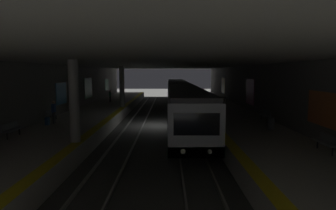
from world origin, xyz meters
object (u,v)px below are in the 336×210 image
object	(u,v)px
metro_train	(180,97)
bench_right_near	(12,128)
pillar_far	(122,87)
person_waiting_near	(209,98)
person_boarding	(54,111)
person_standing_far	(110,96)
pillar_near	(74,101)
person_walking_mid	(203,94)
bench_right_mid	(52,114)
suitcase_rolling	(47,121)
bench_right_far	(72,107)
bench_left_far	(226,98)
bench_left_mid	(265,115)
bench_left_near	(327,141)
trash_bin	(271,123)

from	to	relation	value
metro_train	bench_right_near	distance (m)	20.14
pillar_far	metro_train	world-z (taller)	pillar_far
person_waiting_near	person_boarding	size ratio (longest dim) A/B	0.97
bench_right_near	person_standing_far	bearing A→B (deg)	-4.90
pillar_near	person_walking_mid	xyz separation A→B (m)	(23.90, -10.05, -1.39)
bench_right_mid	suitcase_rolling	distance (m)	2.01
person_waiting_near	bench_right_mid	bearing A→B (deg)	125.28
bench_right_far	person_waiting_near	xyz separation A→B (m)	(4.94, -14.04, 0.39)
person_standing_far	bench_left_far	bearing A→B (deg)	-88.27
bench_right_mid	bench_right_far	world-z (taller)	same
pillar_far	bench_right_near	size ratio (longest dim) A/B	2.68
bench_left_mid	bench_left_near	bearing A→B (deg)	180.00
bench_left_far	trash_bin	size ratio (longest dim) A/B	2.00
person_waiting_near	person_standing_far	bearing A→B (deg)	69.12
bench_left_near	bench_right_near	xyz separation A→B (m)	(3.23, 17.07, 0.00)
pillar_far	bench_right_far	distance (m)	6.27
metro_train	person_waiting_near	size ratio (longest dim) A/B	24.02
metro_train	suitcase_rolling	size ratio (longest dim) A/B	45.67
pillar_far	metro_train	bearing A→B (deg)	-74.61
bench_left_mid	bench_right_far	size ratio (longest dim) A/B	1.00
bench_right_near	bench_right_mid	xyz separation A→B (m)	(5.92, 0.00, 0.00)
metro_train	person_standing_far	distance (m)	9.63
trash_bin	person_waiting_near	bearing A→B (deg)	9.59
metro_train	bench_right_near	world-z (taller)	metro_train
pillar_near	bench_right_mid	bearing A→B (deg)	30.56
bench_left_near	bench_right_near	world-z (taller)	same
suitcase_rolling	bench_right_far	bearing A→B (deg)	3.70
bench_left_near	suitcase_rolling	size ratio (longest dim) A/B	1.92
person_standing_far	trash_bin	world-z (taller)	person_standing_far
bench_right_near	person_waiting_near	size ratio (longest dim) A/B	1.01
person_walking_mid	person_boarding	distance (m)	22.62
pillar_near	suitcase_rolling	distance (m)	6.66
person_boarding	suitcase_rolling	xyz separation A→B (m)	(-0.63, 0.26, -0.65)
bench_left_near	bench_right_far	world-z (taller)	same
suitcase_rolling	person_standing_far	bearing A→B (deg)	-4.52
person_boarding	bench_left_near	bearing A→B (deg)	-115.56
bench_left_mid	bench_right_far	bearing A→B (deg)	72.88
pillar_far	bench_left_far	world-z (taller)	pillar_far
pillar_near	bench_left_near	size ratio (longest dim) A/B	2.68
person_walking_mid	person_boarding	world-z (taller)	person_boarding
bench_right_far	suitcase_rolling	xyz separation A→B (m)	(-6.94, -0.45, -0.23)
bench_right_mid	person_standing_far	world-z (taller)	person_standing_far
person_standing_far	person_boarding	distance (m)	15.97
trash_bin	person_standing_far	bearing A→B (deg)	38.57
bench_right_far	trash_bin	bearing A→B (deg)	-117.91
pillar_near	pillar_far	bearing A→B (deg)	0.00
person_standing_far	bench_right_mid	bearing A→B (deg)	173.14
bench_left_near	person_walking_mid	xyz separation A→B (m)	(25.95, 2.83, 0.36)
bench_left_near	bench_left_mid	distance (m)	8.88
metro_train	bench_right_near	size ratio (longest dim) A/B	23.80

